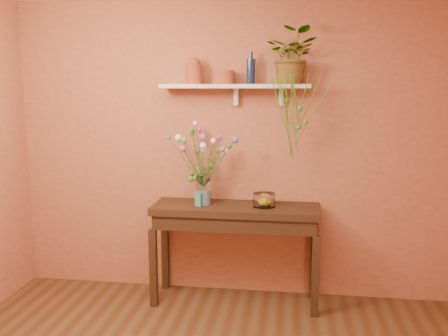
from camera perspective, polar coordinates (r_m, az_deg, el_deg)
room at (r=2.55m, az=-4.91°, el=-3.43°), size 4.04×4.04×2.70m
sideboard at (r=4.36m, az=1.35°, el=-6.02°), size 1.46×0.47×0.89m
wall_shelf at (r=4.33m, az=1.42°, el=9.40°), size 1.30×0.24×0.19m
terracotta_jug at (r=4.38m, az=-3.49°, el=11.12°), size 0.17×0.17×0.23m
terracotta_pot at (r=4.36m, az=-0.04°, el=10.47°), size 0.24×0.24×0.12m
blue_bottle at (r=4.33m, az=3.14°, el=11.18°), size 0.08×0.08×0.28m
spider_plant at (r=4.29m, az=8.01°, el=12.75°), size 0.50×0.46×0.47m
plant_fronds at (r=4.13m, az=8.30°, el=6.54°), size 0.54×0.31×0.72m
glass_vase at (r=4.35m, az=-2.43°, el=-2.76°), size 0.13×0.13×0.27m
bouquet at (r=4.29m, az=-2.36°, el=2.24°), size 0.65×0.55×0.57m
glass_bowl at (r=4.30m, az=4.67°, el=-3.77°), size 0.19×0.19×0.12m
lemon at (r=4.31m, az=4.77°, el=-3.81°), size 0.09×0.09×0.09m
carton at (r=4.30m, az=-2.94°, el=-3.66°), size 0.07×0.06×0.12m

